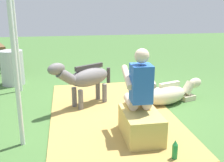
% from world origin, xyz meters
% --- Properties ---
extents(ground_plane, '(24.00, 24.00, 0.00)m').
position_xyz_m(ground_plane, '(0.00, 0.00, 0.00)').
color(ground_plane, '#426B33').
extents(hay_patch, '(3.55, 2.06, 0.02)m').
position_xyz_m(hay_patch, '(-0.16, 0.23, 0.01)').
color(hay_patch, '#AD8C47').
rests_on(hay_patch, ground).
extents(hay_bale, '(0.78, 0.49, 0.40)m').
position_xyz_m(hay_bale, '(-1.16, -0.03, 0.20)').
color(hay_bale, tan).
rests_on(hay_bale, ground).
extents(person_seated, '(0.67, 0.43, 1.28)m').
position_xyz_m(person_seated, '(-1.00, -0.03, 0.69)').
color(person_seated, beige).
rests_on(person_seated, ground).
extents(pony_standing, '(0.88, 1.19, 0.91)m').
position_xyz_m(pony_standing, '(0.23, 0.63, 0.55)').
color(pony_standing, slate).
rests_on(pony_standing, ground).
extents(pony_lying, '(0.69, 1.35, 0.42)m').
position_xyz_m(pony_lying, '(0.12, -0.96, 0.19)').
color(pony_lying, beige).
rests_on(pony_lying, ground).
extents(soda_bottle, '(0.07, 0.07, 0.27)m').
position_xyz_m(soda_bottle, '(-1.78, -0.29, 0.13)').
color(soda_bottle, '#268C3F').
rests_on(soda_bottle, ground).
extents(water_barrel, '(0.52, 0.52, 0.81)m').
position_xyz_m(water_barrel, '(1.98, 2.21, 0.40)').
color(water_barrel, '#B2B2B7').
rests_on(water_barrel, ground).
extents(tent_pole_left, '(0.06, 0.06, 2.33)m').
position_xyz_m(tent_pole_left, '(-1.05, 1.60, 1.17)').
color(tent_pole_left, silver).
rests_on(tent_pole_left, ground).
extents(tent_pole_right, '(0.06, 0.06, 2.33)m').
position_xyz_m(tent_pole_right, '(1.42, 1.96, 1.17)').
color(tent_pole_right, silver).
rests_on(tent_pole_right, ground).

